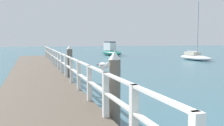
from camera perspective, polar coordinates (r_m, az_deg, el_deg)
The scene contains 7 objects.
pier_deck at distance 14.93m, azimuth -16.31°, elevation -2.21°, with size 2.62×27.07×0.39m, color brown.
pier_railing at distance 14.93m, azimuth -11.67°, elevation 0.97°, with size 0.12×25.59×0.97m.
dock_piling_near at distance 6.21m, azimuth 0.58°, elevation -5.53°, with size 0.29×0.29×1.78m.
dock_piling_far at distance 13.30m, azimuth -9.28°, elevation 0.11°, with size 0.29×0.29×1.78m.
seagull_foreground at distance 5.68m, azimuth -1.91°, elevation -0.50°, with size 0.24×0.47×0.21m.
boat_1 at distance 27.40m, azimuth 17.82°, elevation 1.31°, with size 1.72×4.57×5.78m.
boat_2 at distance 34.15m, azimuth -0.24°, elevation 2.71°, with size 2.19×5.09×1.82m.
Camera 1 is at (-0.29, -1.28, 2.05)m, focal length 41.58 mm.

